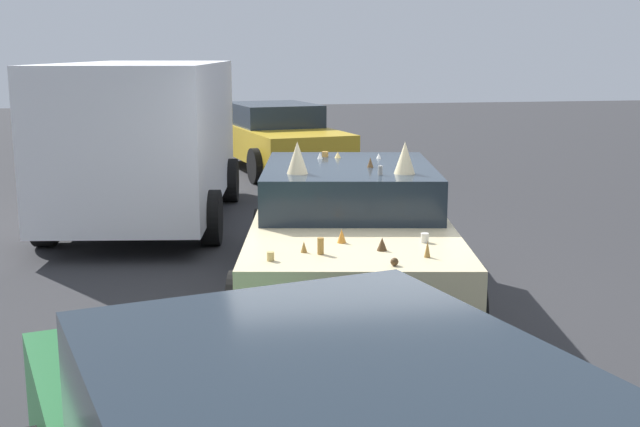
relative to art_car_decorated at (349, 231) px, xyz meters
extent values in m
plane|color=#2D2D30|center=(-0.08, 0.01, -0.70)|extent=(60.00, 60.00, 0.00)
cube|color=beige|center=(-0.08, 0.01, -0.11)|extent=(4.62, 2.65, 0.61)
cube|color=#1E2833|center=(0.27, -0.05, 0.41)|extent=(2.42, 2.08, 0.43)
cylinder|color=black|center=(-1.58, -0.65, -0.36)|extent=(0.70, 0.34, 0.67)
cylinder|color=black|center=(-1.21, 1.20, -0.36)|extent=(0.70, 0.34, 0.67)
cylinder|color=black|center=(1.06, -1.17, -0.36)|extent=(0.70, 0.34, 0.67)
cylinder|color=black|center=(1.43, 0.68, -0.36)|extent=(0.70, 0.34, 0.67)
ellipsoid|color=black|center=(0.75, 0.80, -0.04)|extent=(0.19, 0.06, 0.16)
ellipsoid|color=black|center=(-0.93, -0.76, -0.24)|extent=(0.16, 0.05, 0.14)
ellipsoid|color=black|center=(0.18, -0.98, 0.04)|extent=(0.13, 0.04, 0.16)
ellipsoid|color=black|center=(1.11, -1.16, 0.02)|extent=(0.17, 0.05, 0.14)
ellipsoid|color=black|center=(-0.15, -0.92, -0.17)|extent=(0.13, 0.04, 0.12)
ellipsoid|color=black|center=(0.17, 0.91, -0.16)|extent=(0.15, 0.05, 0.14)
ellipsoid|color=black|center=(0.84, 0.78, 0.03)|extent=(0.15, 0.05, 0.11)
sphere|color=#51381E|center=(-2.09, 0.14, 0.23)|extent=(0.06, 0.06, 0.06)
cone|color=#A87A38|center=(-1.57, 0.73, 0.25)|extent=(0.08, 0.08, 0.09)
cone|color=#A87A38|center=(-1.90, -0.18, 0.27)|extent=(0.05, 0.05, 0.13)
cone|color=#51381E|center=(-1.63, 0.11, 0.26)|extent=(0.12, 0.12, 0.11)
cone|color=orange|center=(-1.31, 0.37, 0.26)|extent=(0.10, 0.10, 0.12)
cylinder|color=silver|center=(-1.43, -0.31, 0.24)|extent=(0.09, 0.09, 0.08)
cylinder|color=tan|center=(-1.77, 1.03, 0.24)|extent=(0.07, 0.07, 0.07)
cylinder|color=#A87A38|center=(-1.65, 0.62, 0.27)|extent=(0.05, 0.05, 0.13)
cone|color=silver|center=(0.80, 0.15, 0.67)|extent=(0.07, 0.07, 0.08)
cone|color=silver|center=(0.70, -0.48, 0.66)|extent=(0.07, 0.07, 0.06)
cylinder|color=#A87A38|center=(0.95, 0.06, 0.66)|extent=(0.09, 0.09, 0.06)
cone|color=tan|center=(0.84, -0.06, 0.66)|extent=(0.10, 0.10, 0.07)
cylinder|color=gray|center=(-0.45, -0.19, 0.67)|extent=(0.06, 0.06, 0.09)
cone|color=#51381E|center=(0.07, -0.23, 0.68)|extent=(0.08, 0.08, 0.10)
cone|color=beige|center=(-0.41, -0.44, 0.78)|extent=(0.20, 0.20, 0.31)
cone|color=beige|center=(-0.21, 0.56, 0.78)|extent=(0.20, 0.20, 0.31)
cube|color=silver|center=(4.23, 2.03, 0.61)|extent=(5.36, 2.88, 2.00)
cube|color=#1E2833|center=(5.99, 1.75, 1.01)|extent=(0.41, 1.82, 0.72)
cylinder|color=black|center=(5.91, 2.84, -0.34)|extent=(0.75, 0.35, 0.72)
cylinder|color=black|center=(5.57, 0.74, -0.34)|extent=(0.75, 0.35, 0.72)
cylinder|color=black|center=(2.89, 3.33, -0.34)|extent=(0.75, 0.35, 0.72)
cylinder|color=black|center=(2.55, 1.23, -0.34)|extent=(0.75, 0.35, 0.72)
cylinder|color=black|center=(-3.32, 0.68, -0.39)|extent=(0.64, 0.36, 0.61)
cube|color=gold|center=(8.82, -0.56, -0.09)|extent=(4.60, 2.45, 0.64)
cube|color=#1E2833|center=(9.25, -0.49, 0.46)|extent=(2.34, 1.93, 0.46)
cylinder|color=black|center=(7.63, -1.67, -0.36)|extent=(0.70, 0.33, 0.68)
cylinder|color=black|center=(7.33, 0.09, -0.36)|extent=(0.70, 0.33, 0.68)
cylinder|color=black|center=(10.30, -1.22, -0.36)|extent=(0.70, 0.33, 0.68)
cylinder|color=black|center=(10.01, 0.54, -0.36)|extent=(0.70, 0.33, 0.68)
camera|label=1|loc=(-7.63, 1.79, 1.76)|focal=44.98mm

